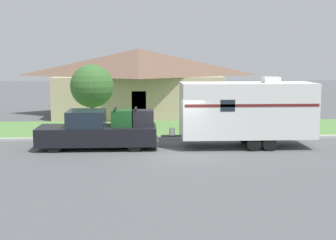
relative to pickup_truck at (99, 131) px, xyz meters
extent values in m
plane|color=#515456|center=(3.85, -1.43, -0.88)|extent=(120.00, 120.00, 0.00)
cube|color=#ADADA8|center=(3.85, 2.32, -0.81)|extent=(80.00, 0.30, 0.14)
cube|color=#568442|center=(3.85, 5.97, -0.87)|extent=(80.00, 7.00, 0.03)
cube|color=tan|center=(1.91, 13.20, 0.63)|extent=(12.12, 7.73, 3.04)
pyramid|color=brown|center=(1.91, 13.20, 3.16)|extent=(13.09, 8.35, 2.02)
cube|color=#4C3828|center=(1.91, 9.37, 0.17)|extent=(1.00, 0.06, 2.10)
cylinder|color=black|center=(-2.06, -0.85, -0.47)|extent=(0.84, 0.28, 0.84)
cylinder|color=black|center=(-2.06, 0.85, -0.47)|extent=(0.84, 0.28, 0.84)
cylinder|color=black|center=(1.78, -0.85, -0.47)|extent=(0.84, 0.28, 0.84)
cylinder|color=black|center=(1.78, 0.85, -0.47)|extent=(0.84, 0.28, 0.84)
cube|color=black|center=(-1.24, 0.00, -0.22)|extent=(3.50, 2.07, 0.88)
cube|color=#19232D|center=(-0.60, 0.00, 0.62)|extent=(1.82, 1.90, 0.80)
cube|color=black|center=(1.67, 0.00, -0.22)|extent=(2.31, 2.07, 0.88)
cube|color=#333333|center=(2.89, 0.00, -0.53)|extent=(0.12, 1.86, 0.20)
cube|color=#194C1E|center=(1.16, 0.00, 0.62)|extent=(1.06, 0.87, 0.80)
cube|color=black|center=(0.82, 0.00, 1.10)|extent=(0.10, 0.95, 0.08)
cube|color=black|center=(2.18, 0.00, 0.62)|extent=(1.06, 0.87, 0.80)
cube|color=black|center=(1.84, 0.00, 1.10)|extent=(0.10, 0.95, 0.08)
cylinder|color=black|center=(7.54, -1.05, -0.54)|extent=(0.69, 0.22, 0.69)
cylinder|color=black|center=(7.54, 1.05, -0.54)|extent=(0.69, 0.22, 0.69)
cylinder|color=black|center=(8.30, -1.05, -0.54)|extent=(0.69, 0.22, 0.69)
cylinder|color=black|center=(8.30, 1.05, -0.54)|extent=(0.69, 0.22, 0.69)
cube|color=silver|center=(7.39, 0.00, 1.01)|extent=(6.60, 2.37, 2.71)
cube|color=#5B1E1E|center=(7.39, -1.19, 1.35)|extent=(6.47, 0.01, 0.14)
cube|color=#383838|center=(3.58, 0.00, -0.29)|extent=(1.01, 0.12, 0.10)
cylinder|color=silver|center=(3.63, 0.00, -0.06)|extent=(0.28, 0.28, 0.36)
cube|color=silver|center=(8.58, 0.00, 2.50)|extent=(0.80, 0.68, 0.28)
cube|color=#19232D|center=(6.20, -1.19, 1.35)|extent=(0.70, 0.01, 0.56)
cylinder|color=brown|center=(5.68, 3.33, -0.38)|extent=(0.09, 0.09, 1.02)
cube|color=black|center=(5.68, 3.33, 0.24)|extent=(0.48, 0.20, 0.22)
cylinder|color=brown|center=(-0.82, 4.88, 0.02)|extent=(0.24, 0.24, 1.81)
sphere|color=#38662D|center=(-0.82, 4.88, 1.88)|extent=(2.57, 2.57, 2.57)
camera|label=1|loc=(2.19, -22.97, 3.78)|focal=50.00mm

